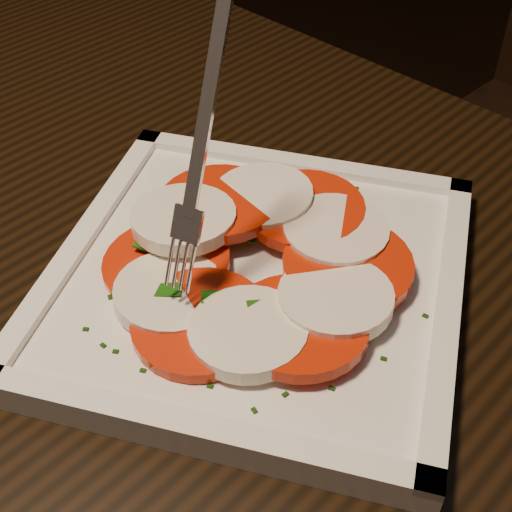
% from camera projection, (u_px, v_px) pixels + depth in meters
% --- Properties ---
extents(table, '(1.30, 0.96, 0.75)m').
position_uv_depth(table, '(136.00, 449.00, 0.49)').
color(table, black).
rests_on(table, ground).
extents(plate, '(0.33, 0.33, 0.01)m').
position_uv_depth(plate, '(256.00, 281.00, 0.46)').
color(plate, white).
rests_on(plate, table).
extents(caprese_salad, '(0.20, 0.22, 0.03)m').
position_uv_depth(caprese_salad, '(256.00, 261.00, 0.45)').
color(caprese_salad, red).
rests_on(caprese_salad, plate).
extents(fork, '(0.04, 0.08, 0.15)m').
position_uv_depth(fork, '(208.00, 145.00, 0.39)').
color(fork, white).
rests_on(fork, caprese_salad).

